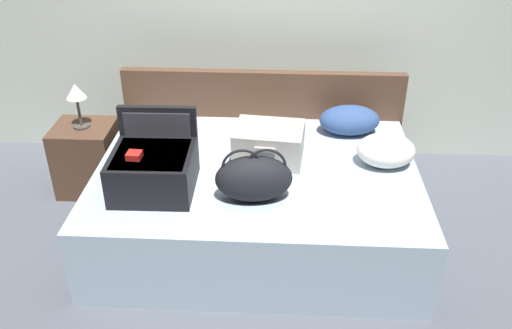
# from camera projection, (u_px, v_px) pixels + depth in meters

# --- Properties ---
(ground_plane) EXTENTS (12.00, 12.00, 0.00)m
(ground_plane) POSITION_uv_depth(u_px,v_px,m) (254.00, 271.00, 3.47)
(ground_plane) COLOR #4C515B
(bed) EXTENTS (2.09, 1.51, 0.52)m
(bed) POSITION_uv_depth(u_px,v_px,m) (257.00, 202.00, 3.68)
(bed) COLOR #99ADBC
(bed) RESTS_ON ground
(headboard) EXTENTS (2.13, 0.08, 0.88)m
(headboard) POSITION_uv_depth(u_px,v_px,m) (262.00, 125.00, 4.27)
(headboard) COLOR #4C3323
(headboard) RESTS_ON ground
(hard_case_large) EXTENTS (0.49, 0.49, 0.45)m
(hard_case_large) POSITION_uv_depth(u_px,v_px,m) (154.00, 167.00, 3.28)
(hard_case_large) COLOR black
(hard_case_large) RESTS_ON bed
(hard_case_medium) EXTENTS (0.48, 0.41, 0.23)m
(hard_case_medium) POSITION_uv_depth(u_px,v_px,m) (269.00, 143.00, 3.61)
(hard_case_medium) COLOR gray
(hard_case_medium) RESTS_ON bed
(duffel_bag) EXTENTS (0.48, 0.28, 0.34)m
(duffel_bag) POSITION_uv_depth(u_px,v_px,m) (254.00, 178.00, 3.18)
(duffel_bag) COLOR black
(duffel_bag) RESTS_ON bed
(pillow_near_headboard) EXTENTS (0.38, 0.30, 0.21)m
(pillow_near_headboard) POSITION_uv_depth(u_px,v_px,m) (386.00, 150.00, 3.54)
(pillow_near_headboard) COLOR white
(pillow_near_headboard) RESTS_ON bed
(pillow_center_head) EXTENTS (0.45, 0.31, 0.21)m
(pillow_center_head) POSITION_uv_depth(u_px,v_px,m) (349.00, 120.00, 3.93)
(pillow_center_head) COLOR navy
(pillow_center_head) RESTS_ON bed
(nightstand) EXTENTS (0.44, 0.40, 0.54)m
(nightstand) POSITION_uv_depth(u_px,v_px,m) (87.00, 158.00, 4.17)
(nightstand) COLOR #4C3323
(nightstand) RESTS_ON ground
(table_lamp) EXTENTS (0.15, 0.15, 0.34)m
(table_lamp) POSITION_uv_depth(u_px,v_px,m) (76.00, 95.00, 3.91)
(table_lamp) COLOR #3F3833
(table_lamp) RESTS_ON nightstand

